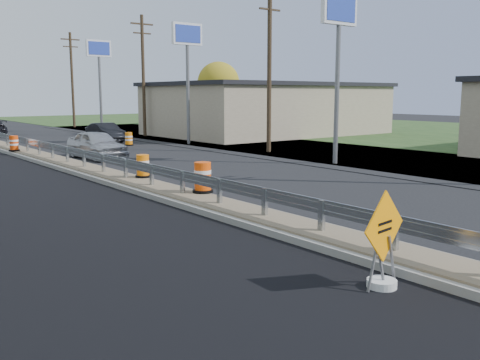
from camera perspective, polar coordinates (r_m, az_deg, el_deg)
ground at (r=17.13m, az=-6.13°, el=-2.12°), size 140.00×140.00×0.00m
grass_verge_far at (r=45.95m, az=19.91°, el=4.46°), size 40.00×120.00×0.03m
median at (r=24.19m, az=-16.25°, el=1.12°), size 1.60×55.00×0.23m
guardrail at (r=25.04m, az=-17.17°, el=2.76°), size 0.10×46.15×0.72m
retail_building_near at (r=45.47m, az=2.97°, el=7.65°), size 18.50×12.50×4.27m
pylon_sign_south at (r=26.14m, az=10.50°, el=15.90°), size 2.20×0.30×7.90m
pylon_sign_mid at (r=36.08m, az=-5.65°, el=14.10°), size 2.20×0.30×7.90m
pylon_sign_north at (r=48.43m, az=-14.82°, el=12.57°), size 2.20×0.30×7.90m
utility_pole_smid at (r=30.97m, az=3.15°, el=12.09°), size 1.90×0.26×9.40m
utility_pole_nmid at (r=43.38m, az=-10.28°, el=11.11°), size 1.90×0.26×9.40m
utility_pole_north at (r=57.05m, az=-17.48°, el=10.34°), size 1.90×0.26×9.40m
tree_far_yellow at (r=59.56m, az=-2.31°, el=10.29°), size 4.62×4.62×6.86m
caution_sign at (r=9.65m, az=14.97°, el=-8.61°), size 1.24×0.52×1.73m
barrel_median_near at (r=17.03m, az=-4.00°, el=0.22°), size 0.66×0.66×0.97m
barrel_median_mid at (r=20.44m, az=-10.32°, el=1.43°), size 0.58×0.58×0.86m
barrel_median_far at (r=32.03m, az=-22.97°, el=3.59°), size 0.58×0.58×0.84m
barrel_shoulder_mid at (r=35.90m, az=-11.78°, el=4.29°), size 0.59×0.59×0.86m
car_silver at (r=28.89m, az=-15.02°, el=3.67°), size 2.01×4.42×1.47m
car_dark_mid at (r=38.94m, az=-14.13°, el=4.94°), size 1.43×4.06×1.33m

